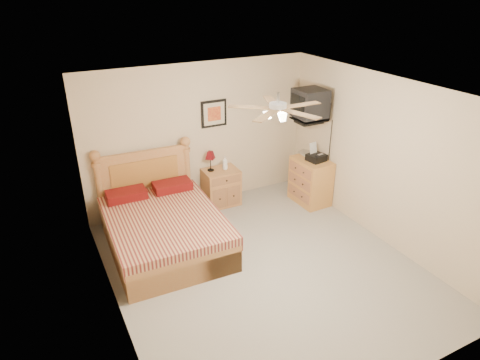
% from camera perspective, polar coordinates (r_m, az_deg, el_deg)
% --- Properties ---
extents(floor, '(4.50, 4.50, 0.00)m').
position_cam_1_polar(floor, '(6.17, 3.21, -11.60)').
color(floor, gray).
rests_on(floor, ground).
extents(ceiling, '(4.00, 4.50, 0.04)m').
position_cam_1_polar(ceiling, '(5.07, 3.90, 11.59)').
color(ceiling, white).
rests_on(ceiling, ground).
extents(wall_back, '(4.00, 0.04, 2.50)m').
position_cam_1_polar(wall_back, '(7.37, -5.42, 5.82)').
color(wall_back, beige).
rests_on(wall_back, ground).
extents(wall_front, '(4.00, 0.04, 2.50)m').
position_cam_1_polar(wall_front, '(4.05, 20.37, -13.82)').
color(wall_front, beige).
rests_on(wall_front, ground).
extents(wall_left, '(0.04, 4.50, 2.50)m').
position_cam_1_polar(wall_left, '(4.91, -17.15, -5.88)').
color(wall_left, beige).
rests_on(wall_left, ground).
extents(wall_right, '(0.04, 4.50, 2.50)m').
position_cam_1_polar(wall_right, '(6.67, 18.50, 2.43)').
color(wall_right, beige).
rests_on(wall_right, ground).
extents(bed, '(1.64, 2.11, 1.33)m').
position_cam_1_polar(bed, '(6.32, -10.25, -3.80)').
color(bed, '#C16E3A').
rests_on(bed, ground).
extents(nightstand, '(0.61, 0.46, 0.66)m').
position_cam_1_polar(nightstand, '(7.62, -2.54, -0.93)').
color(nightstand, '#C37742').
rests_on(nightstand, ground).
extents(table_lamp, '(0.19, 0.19, 0.36)m').
position_cam_1_polar(table_lamp, '(7.40, -3.96, 2.55)').
color(table_lamp, '#630B12').
rests_on(table_lamp, nightstand).
extents(lotion_bottle, '(0.12, 0.12, 0.24)m').
position_cam_1_polar(lotion_bottle, '(7.46, -2.01, 2.30)').
color(lotion_bottle, white).
rests_on(lotion_bottle, nightstand).
extents(framed_picture, '(0.46, 0.04, 0.46)m').
position_cam_1_polar(framed_picture, '(7.34, -3.51, 8.83)').
color(framed_picture, black).
rests_on(framed_picture, wall_back).
extents(dresser, '(0.50, 0.71, 0.83)m').
position_cam_1_polar(dresser, '(7.75, 9.39, -0.13)').
color(dresser, '#C4843A').
rests_on(dresser, ground).
extents(fax_machine, '(0.33, 0.35, 0.30)m').
position_cam_1_polar(fax_machine, '(7.49, 10.20, 3.63)').
color(fax_machine, black).
rests_on(fax_machine, dresser).
extents(magazine_lower, '(0.23, 0.30, 0.03)m').
position_cam_1_polar(magazine_lower, '(7.69, 8.40, 3.21)').
color(magazine_lower, beige).
rests_on(magazine_lower, dresser).
extents(magazine_upper, '(0.29, 0.33, 0.02)m').
position_cam_1_polar(magazine_upper, '(7.71, 8.54, 3.45)').
color(magazine_upper, gray).
rests_on(magazine_upper, magazine_lower).
extents(wall_tv, '(0.56, 0.46, 0.58)m').
position_cam_1_polar(wall_tv, '(7.28, 10.28, 9.89)').
color(wall_tv, black).
rests_on(wall_tv, wall_right).
extents(ceiling_fan, '(1.14, 1.14, 0.28)m').
position_cam_1_polar(ceiling_fan, '(4.94, 5.06, 9.50)').
color(ceiling_fan, white).
rests_on(ceiling_fan, ceiling).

